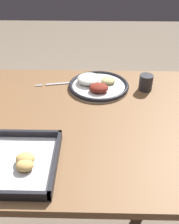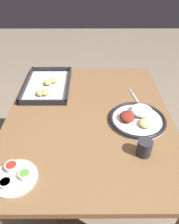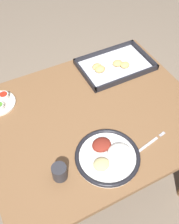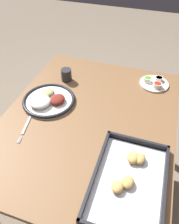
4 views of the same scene
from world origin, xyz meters
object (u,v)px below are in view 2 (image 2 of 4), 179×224
object	(u,v)px
fork	(137,99)
drinking_cup	(145,148)
saucer_plate	(16,176)
baking_tray	(48,86)
dinner_plate	(138,118)

from	to	relation	value
fork	drinking_cup	xyz separation A→B (m)	(-0.43, 0.04, 0.04)
saucer_plate	fork	bearing A→B (deg)	-46.45
fork	baking_tray	world-z (taller)	baking_tray
fork	saucer_plate	xyz separation A→B (m)	(-0.55, 0.58, 0.01)
saucer_plate	dinner_plate	bearing A→B (deg)	-56.88
drinking_cup	saucer_plate	bearing A→B (deg)	103.25
fork	baking_tray	distance (m)	0.57
saucer_plate	drinking_cup	distance (m)	0.55
dinner_plate	drinking_cup	xyz separation A→B (m)	(-0.23, 0.01, 0.02)
dinner_plate	fork	world-z (taller)	dinner_plate
dinner_plate	saucer_plate	distance (m)	0.66
baking_tray	drinking_cup	xyz separation A→B (m)	(-0.57, -0.51, 0.03)
baking_tray	drinking_cup	distance (m)	0.77
dinner_plate	drinking_cup	distance (m)	0.24
baking_tray	dinner_plate	bearing A→B (deg)	-122.78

